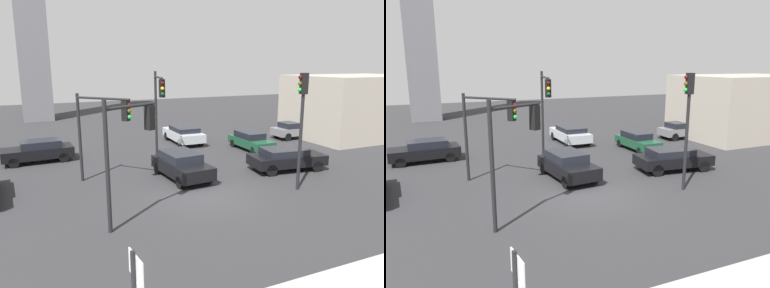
# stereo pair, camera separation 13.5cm
# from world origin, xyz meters

# --- Properties ---
(ground_plane) EXTENTS (93.84, 93.84, 0.00)m
(ground_plane) POSITION_xyz_m (0.00, 0.00, 0.00)
(ground_plane) COLOR #2D2D30
(traffic_light_0) EXTENTS (2.31, 2.54, 4.74)m
(traffic_light_0) POSITION_xyz_m (-4.02, 3.58, 3.41)
(traffic_light_0) COLOR black
(traffic_light_0) RESTS_ON ground_plane
(traffic_light_1) EXTENTS (0.49, 0.39, 5.82)m
(traffic_light_1) POSITION_xyz_m (4.70, -1.16, 4.01)
(traffic_light_1) COLOR black
(traffic_light_1) RESTS_ON ground_plane
(traffic_light_2) EXTENTS (2.35, 1.39, 5.02)m
(traffic_light_2) POSITION_xyz_m (-3.95, -1.59, 3.48)
(traffic_light_2) COLOR black
(traffic_light_2) RESTS_ON ground_plane
(traffic_light_3) EXTENTS (0.84, 3.24, 5.77)m
(traffic_light_3) POSITION_xyz_m (-0.21, 5.89, 4.04)
(traffic_light_3) COLOR black
(traffic_light_3) RESTS_ON ground_plane
(car_0) EXTENTS (2.26, 4.35, 1.48)m
(car_0) POSITION_xyz_m (0.05, 2.95, 0.78)
(car_0) COLOR black
(car_0) RESTS_ON ground_plane
(car_1) EXTENTS (1.65, 3.99, 1.33)m
(car_1) POSITION_xyz_m (7.32, 7.24, 0.70)
(car_1) COLOR #19472D
(car_1) RESTS_ON ground_plane
(car_2) EXTENTS (4.42, 2.12, 1.41)m
(car_2) POSITION_xyz_m (-7.07, 9.90, 0.75)
(car_2) COLOR black
(car_2) RESTS_ON ground_plane
(car_4) EXTENTS (4.63, 2.46, 1.34)m
(car_4) POSITION_xyz_m (6.37, 1.90, 0.73)
(car_4) COLOR black
(car_4) RESTS_ON ground_plane
(car_5) EXTENTS (4.01, 1.76, 1.38)m
(car_5) POSITION_xyz_m (13.13, 9.39, 0.74)
(car_5) COLOR slate
(car_5) RESTS_ON ground_plane
(car_6) EXTENTS (1.99, 4.57, 1.35)m
(car_6) POSITION_xyz_m (3.71, 11.41, 0.74)
(car_6) COLOR #ADB2B7
(car_6) RESTS_ON ground_plane
(building_flank) EXTENTS (10.60, 7.43, 5.25)m
(building_flank) POSITION_xyz_m (18.44, 8.12, 2.62)
(building_flank) COLOR #A89E8E
(building_flank) RESTS_ON ground_plane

